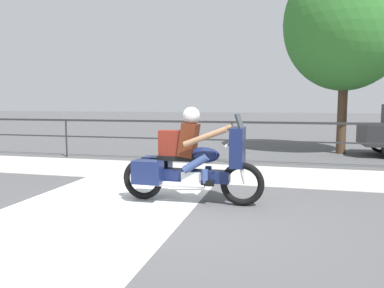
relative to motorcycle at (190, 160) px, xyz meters
The scene contains 6 objects.
ground_plane 1.01m from the motorcycle, 81.57° to the right, with size 120.00×120.00×0.00m, color #4C4C4F.
sidewalk_band 2.78m from the motorcycle, 87.73° to the left, with size 44.00×2.40×0.01m, color #B7B2A8.
crosswalk_band 1.74m from the motorcycle, 144.88° to the right, with size 2.91×6.00×0.01m, color silver.
fence_railing 4.22m from the motorcycle, 88.55° to the left, with size 36.00×0.05×1.16m.
motorcycle is the anchor object (origin of this frame).
tree_behind_sign 8.56m from the motorcycle, 65.02° to the left, with size 3.90×3.90×6.34m.
Camera 1 is at (1.42, -5.22, 1.66)m, focal length 35.00 mm.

